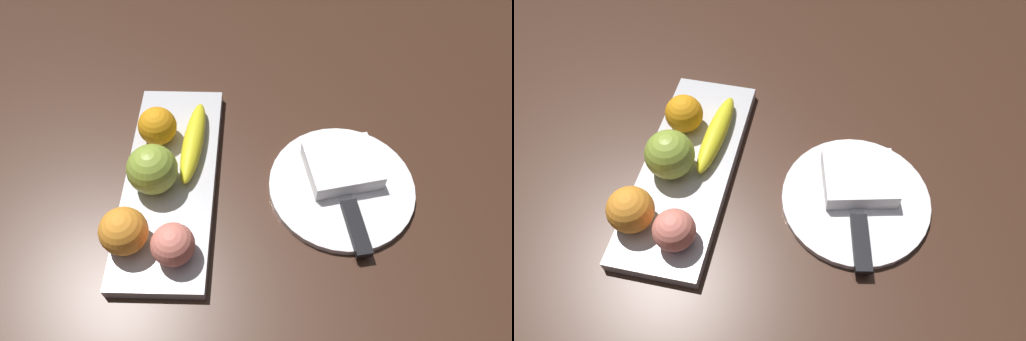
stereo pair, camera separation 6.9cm
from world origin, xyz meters
TOP-DOWN VIEW (x-y plane):
  - ground_plane at (0.00, 0.00)m, footprint 2.40×2.40m
  - fruit_tray at (-0.00, -0.03)m, footprint 0.37×0.14m
  - apple at (-0.01, -0.02)m, footprint 0.08×0.08m
  - banana at (0.06, -0.07)m, footprint 0.16×0.04m
  - orange_near_apple at (-0.11, 0.01)m, footprint 0.07×0.07m
  - orange_near_banana at (0.08, -0.01)m, footprint 0.06×0.06m
  - peach at (-0.13, -0.06)m, footprint 0.06×0.06m
  - dinner_plate at (-0.00, -0.30)m, footprint 0.23×0.23m
  - folded_napkin at (0.03, -0.30)m, footprint 0.12×0.13m
  - knife at (-0.06, -0.32)m, footprint 0.18×0.05m

SIDE VIEW (x-z plane):
  - ground_plane at x=0.00m, z-range 0.00..0.00m
  - dinner_plate at x=0.00m, z-range 0.00..0.01m
  - fruit_tray at x=0.00m, z-range 0.00..0.02m
  - knife at x=-0.06m, z-range 0.01..0.02m
  - folded_napkin at x=0.03m, z-range 0.01..0.04m
  - banana at x=0.06m, z-range 0.02..0.05m
  - peach at x=-0.13m, z-range 0.02..0.08m
  - orange_near_banana at x=0.08m, z-range 0.02..0.08m
  - orange_near_apple at x=-0.11m, z-range 0.02..0.09m
  - apple at x=-0.01m, z-range 0.02..0.10m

